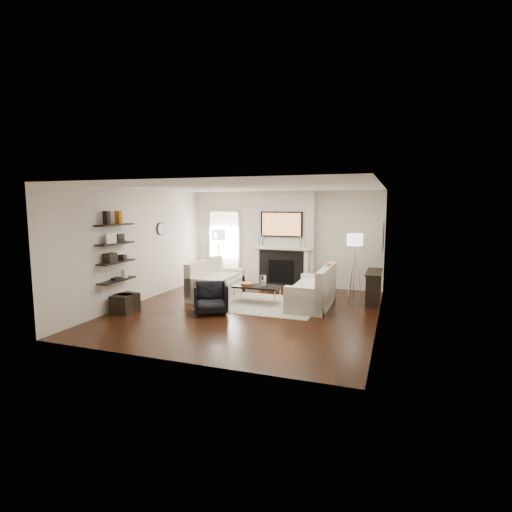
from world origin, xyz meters
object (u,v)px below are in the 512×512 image
(loveseat_right_base, at_px, (311,297))
(lamp_left_shade, at_px, (219,235))
(loveseat_left_base, at_px, (217,288))
(armchair, at_px, (211,296))
(lamp_right_shade, at_px, (355,240))
(ottoman_near, at_px, (127,302))
(coffee_table, at_px, (257,287))

(loveseat_right_base, bearing_deg, lamp_left_shade, 152.15)
(loveseat_left_base, xyz_separation_m, loveseat_right_base, (2.48, -0.14, 0.00))
(armchair, bearing_deg, loveseat_right_base, 5.18)
(lamp_right_shade, relative_size, ottoman_near, 1.00)
(armchair, height_order, ottoman_near, armchair)
(armchair, distance_m, ottoman_near, 1.86)
(coffee_table, bearing_deg, loveseat_left_base, 165.75)
(lamp_right_shade, height_order, ottoman_near, lamp_right_shade)
(loveseat_right_base, xyz_separation_m, lamp_right_shade, (0.80, 1.37, 1.24))
(lamp_right_shade, bearing_deg, loveseat_right_base, -120.45)
(armchair, xyz_separation_m, lamp_right_shade, (2.73, 2.69, 1.09))
(lamp_left_shade, height_order, lamp_right_shade, same)
(loveseat_right_base, distance_m, coffee_table, 1.29)
(coffee_table, height_order, armchair, armchair)
(loveseat_left_base, relative_size, lamp_left_shade, 4.50)
(loveseat_left_base, height_order, coffee_table, same)
(loveseat_left_base, bearing_deg, loveseat_right_base, -3.29)
(coffee_table, relative_size, ottoman_near, 2.75)
(lamp_left_shade, bearing_deg, ottoman_near, -100.22)
(lamp_left_shade, height_order, ottoman_near, lamp_left_shade)
(loveseat_right_base, xyz_separation_m, ottoman_near, (-3.72, -1.80, -0.01))
(loveseat_left_base, bearing_deg, coffee_table, -14.25)
(coffee_table, bearing_deg, loveseat_right_base, 7.41)
(loveseat_right_base, distance_m, lamp_right_shade, 2.01)
(lamp_left_shade, distance_m, lamp_right_shade, 3.91)
(coffee_table, relative_size, armchair, 1.51)
(coffee_table, relative_size, lamp_right_shade, 2.75)
(loveseat_left_base, xyz_separation_m, lamp_left_shade, (-0.62, 1.49, 1.24))
(loveseat_left_base, bearing_deg, ottoman_near, -122.45)
(loveseat_right_base, bearing_deg, loveseat_left_base, 176.71)
(coffee_table, xyz_separation_m, lamp_right_shade, (2.07, 1.53, 1.05))
(ottoman_near, bearing_deg, armchair, 15.20)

